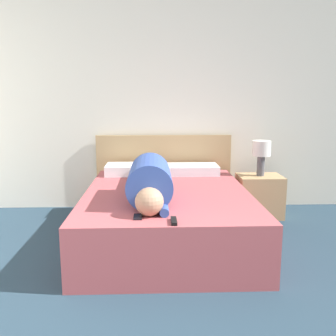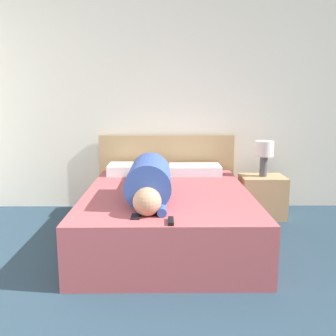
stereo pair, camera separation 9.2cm
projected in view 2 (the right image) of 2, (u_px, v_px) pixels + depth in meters
name	position (u px, v px, depth m)	size (l,w,h in m)	color
wall_back	(167.00, 103.00, 4.58)	(6.35, 0.06, 2.60)	silver
bed	(168.00, 215.00, 3.62)	(1.54, 2.06, 0.49)	#A84C51
headboard	(167.00, 172.00, 4.67)	(1.66, 0.04, 0.91)	tan
nightstand	(262.00, 197.00, 4.32)	(0.50, 0.39, 0.48)	tan
table_lamp	(264.00, 152.00, 4.22)	(0.21, 0.21, 0.40)	#4C4C51
person_lying	(150.00, 178.00, 3.40)	(0.37, 1.69, 0.37)	tan
pillow_near_headboard	(135.00, 169.00, 4.35)	(0.62, 0.37, 0.11)	white
pillow_second	(195.00, 170.00, 4.36)	(0.59, 0.37, 0.10)	white
tv_remote	(171.00, 221.00, 2.66)	(0.04, 0.15, 0.02)	black
cell_phone	(136.00, 217.00, 2.78)	(0.06, 0.13, 0.01)	black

